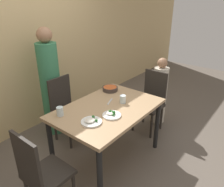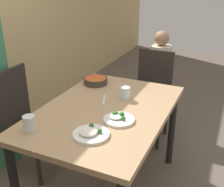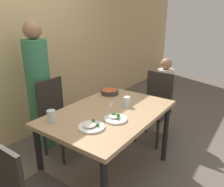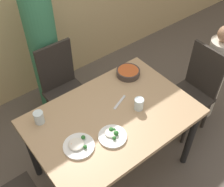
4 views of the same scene
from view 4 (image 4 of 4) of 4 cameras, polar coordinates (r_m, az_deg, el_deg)
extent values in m
plane|color=#60564C|center=(2.89, 0.08, -14.62)|extent=(10.00, 10.00, 0.00)
cube|color=tan|center=(2.27, 0.10, -4.82)|extent=(1.33, 0.90, 0.04)
cylinder|color=black|center=(2.71, 15.58, -8.90)|extent=(0.06, 0.06, 0.74)
cylinder|color=black|center=(2.64, -15.98, -11.23)|extent=(0.06, 0.06, 0.74)
cylinder|color=black|center=(3.03, 4.49, 0.24)|extent=(0.06, 0.06, 0.74)
cube|color=#2D2823|center=(2.92, -8.82, -0.54)|extent=(0.40, 0.40, 0.04)
cube|color=#2D2823|center=(2.87, -11.38, 5.44)|extent=(0.38, 0.03, 0.51)
cylinder|color=#2D2823|center=(2.94, -9.37, -6.85)|extent=(0.04, 0.04, 0.41)
cylinder|color=#2D2823|center=(3.04, -4.09, -3.90)|extent=(0.04, 0.04, 0.41)
cylinder|color=#2D2823|center=(3.15, -12.50, -3.06)|extent=(0.04, 0.04, 0.41)
cylinder|color=#2D2823|center=(3.24, -7.46, -0.43)|extent=(0.04, 0.04, 0.41)
cube|color=#2D2823|center=(2.97, 15.12, -0.93)|extent=(0.40, 0.40, 0.04)
cube|color=#2D2823|center=(2.91, 18.47, 4.50)|extent=(0.03, 0.38, 0.51)
cylinder|color=#2D2823|center=(3.10, 10.10, -3.50)|extent=(0.04, 0.04, 0.41)
cylinder|color=#2D2823|center=(2.98, 14.63, -7.17)|extent=(0.04, 0.04, 0.41)
cylinder|color=#2D2823|center=(3.29, 14.11, -0.79)|extent=(0.04, 0.04, 0.41)
cylinder|color=#2D2823|center=(3.18, 18.50, -4.11)|extent=(0.04, 0.04, 0.41)
cylinder|color=#387F56|center=(3.01, -13.35, 7.43)|extent=(0.30, 0.30, 1.43)
cylinder|color=beige|center=(3.17, 19.50, 2.68)|extent=(0.24, 0.24, 0.98)
cylinder|color=#3D332D|center=(2.59, 3.29, 4.28)|extent=(0.22, 0.22, 0.06)
cylinder|color=#BC5123|center=(2.57, 3.32, 4.71)|extent=(0.19, 0.19, 0.01)
cylinder|color=white|center=(2.08, -6.76, -10.56)|extent=(0.23, 0.23, 0.02)
ellipsoid|color=white|center=(2.06, -7.29, -10.18)|extent=(0.11, 0.11, 0.03)
sphere|color=#2D702D|center=(2.09, -5.87, -8.84)|extent=(0.03, 0.03, 0.03)
cone|color=orange|center=(2.07, -6.23, -9.73)|extent=(0.02, 0.02, 0.02)
sphere|color=#2D702D|center=(2.04, -5.46, -10.75)|extent=(0.03, 0.03, 0.03)
cone|color=orange|center=(2.06, -8.22, -10.25)|extent=(0.02, 0.02, 0.03)
cylinder|color=white|center=(2.11, 0.12, -8.71)|extent=(0.22, 0.22, 0.02)
ellipsoid|color=white|center=(2.11, -0.21, -7.94)|extent=(0.10, 0.10, 0.02)
sphere|color=#2D702D|center=(2.10, 0.84, -8.05)|extent=(0.04, 0.04, 0.04)
sphere|color=#2D702D|center=(2.08, 0.48, -9.06)|extent=(0.03, 0.03, 0.03)
sphere|color=#2D702D|center=(2.12, 0.44, -7.39)|extent=(0.03, 0.03, 0.03)
sphere|color=#2D702D|center=(2.12, -0.15, -7.35)|extent=(0.04, 0.04, 0.04)
cylinder|color=silver|center=(2.24, -14.62, -4.73)|extent=(0.08, 0.08, 0.11)
cylinder|color=silver|center=(2.28, 5.49, -2.14)|extent=(0.08, 0.08, 0.10)
cube|color=silver|center=(2.35, 1.56, -1.77)|extent=(0.18, 0.08, 0.01)
camera|label=1|loc=(1.08, -119.66, -58.38)|focal=35.00mm
camera|label=2|loc=(1.14, -64.24, -37.98)|focal=45.00mm
camera|label=3|loc=(1.09, -67.90, -57.11)|focal=35.00mm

